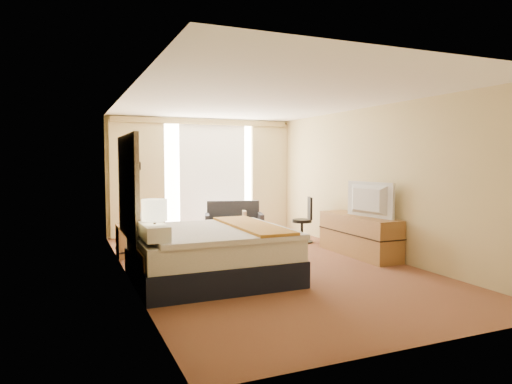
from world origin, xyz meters
name	(u,v)px	position (x,y,z in m)	size (l,w,h in m)	color
floor	(263,264)	(0.00, 0.00, 0.00)	(4.20, 7.00, 0.02)	#552018
ceiling	(264,100)	(0.00, 0.00, 2.60)	(4.20, 7.00, 0.02)	white
wall_back	(201,176)	(0.00, 3.50, 1.30)	(4.20, 0.02, 2.60)	tan
wall_front	(425,202)	(0.00, -3.50, 1.30)	(4.20, 0.02, 2.60)	tan
wall_left	(127,186)	(-2.10, 0.00, 1.30)	(0.02, 7.00, 2.60)	tan
wall_right	(372,181)	(2.10, 0.00, 1.30)	(0.02, 7.00, 2.60)	tan
headboard	(128,187)	(-2.06, 0.20, 1.28)	(0.06, 1.85, 1.50)	black
nightstand_left	(159,274)	(-1.87, -1.05, 0.28)	(0.45, 0.52, 0.55)	#9A6438
nightstand_right	(131,241)	(-1.87, 1.45, 0.28)	(0.45, 0.52, 0.55)	#9A6438
media_dresser	(359,235)	(1.83, 0.00, 0.35)	(0.50, 1.80, 0.70)	#9A6438
window	(212,175)	(0.25, 3.47, 1.32)	(2.30, 0.02, 2.30)	white
curtains	(203,172)	(0.00, 3.39, 1.41)	(4.12, 0.19, 2.56)	beige
bed	(210,253)	(-1.06, -0.55, 0.37)	(2.10, 1.92, 1.02)	black
loveseat	(234,226)	(0.46, 2.60, 0.26)	(1.37, 0.98, 0.77)	#591E19
floor_lamp	(137,185)	(-1.50, 3.14, 1.15)	(0.21, 0.21, 1.63)	black
desk_chair	(304,222)	(1.56, 1.48, 0.41)	(0.46, 0.45, 0.92)	black
lamp_left	(154,211)	(-1.91, -1.04, 1.05)	(0.30, 0.30, 0.64)	black
lamp_right	(130,200)	(-1.87, 1.44, 0.98)	(0.27, 0.27, 0.56)	black
tissue_box	(163,246)	(-1.81, -1.03, 0.61)	(0.12, 0.12, 0.11)	#7F9DC5
telephone	(135,223)	(-1.80, 1.45, 0.59)	(0.19, 0.15, 0.07)	black
television	(366,200)	(1.78, -0.25, 1.00)	(1.04, 0.14, 0.60)	black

